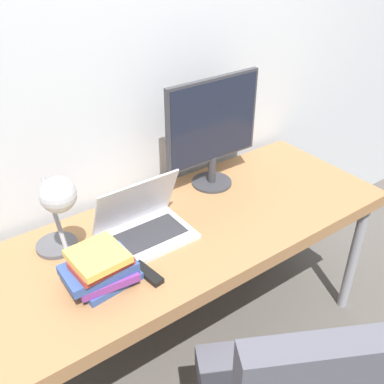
% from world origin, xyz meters
% --- Properties ---
extents(wall_back, '(8.00, 0.05, 2.60)m').
position_xyz_m(wall_back, '(0.00, 0.74, 1.30)').
color(wall_back, silver).
rests_on(wall_back, ground_plane).
extents(desk, '(1.79, 0.68, 0.72)m').
position_xyz_m(desk, '(0.00, 0.34, 0.66)').
color(desk, '#996B42').
rests_on(desk, ground_plane).
extents(laptop, '(0.34, 0.25, 0.24)m').
position_xyz_m(laptop, '(-0.17, 0.39, 0.77)').
color(laptop, silver).
rests_on(laptop, desk).
extents(monitor, '(0.47, 0.19, 0.51)m').
position_xyz_m(monitor, '(0.29, 0.54, 1.01)').
color(monitor, '#333338').
rests_on(monitor, desk).
extents(desk_lamp, '(0.15, 0.27, 0.37)m').
position_xyz_m(desk_lamp, '(-0.47, 0.41, 0.97)').
color(desk_lamp, '#4C4C51').
rests_on(desk_lamp, desk).
extents(book_stack, '(0.25, 0.19, 0.14)m').
position_xyz_m(book_stack, '(-0.42, 0.24, 0.79)').
color(book_stack, '#334C8C').
rests_on(book_stack, desk).
extents(tv_remote, '(0.06, 0.14, 0.02)m').
position_xyz_m(tv_remote, '(-0.27, 0.18, 0.73)').
color(tv_remote, black).
rests_on(tv_remote, desk).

